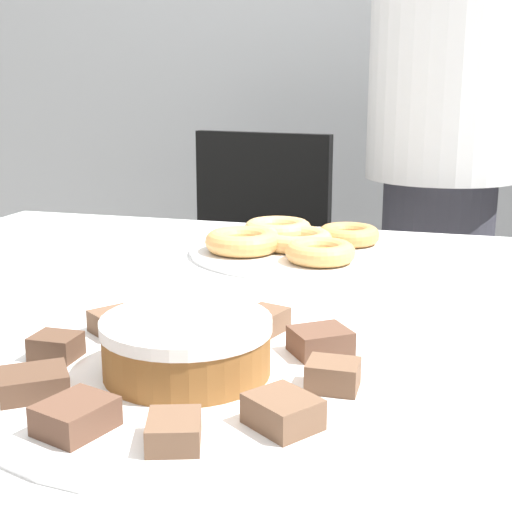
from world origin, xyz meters
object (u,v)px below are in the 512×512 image
(office_chair_left, at_px, (238,314))
(plate_donuts, at_px, (295,251))
(person_standing, at_px, (442,148))
(plate_cake, at_px, (187,377))
(frosted_cake, at_px, (187,345))

(office_chair_left, relative_size, plate_donuts, 2.55)
(person_standing, distance_m, plate_donuts, 0.57)
(person_standing, xyz_separation_m, plate_donuts, (-0.22, -0.51, -0.13))
(plate_cake, xyz_separation_m, plate_donuts, (-0.02, 0.54, 0.00))
(plate_donuts, distance_m, frosted_cake, 0.54)
(plate_donuts, bearing_deg, plate_cake, -88.16)
(plate_cake, bearing_deg, frosted_cake, 0.00)
(person_standing, relative_size, plate_cake, 4.19)
(office_chair_left, distance_m, plate_donuts, 0.73)
(office_chair_left, relative_size, frosted_cake, 5.56)
(frosted_cake, bearing_deg, person_standing, 79.21)
(person_standing, bearing_deg, plate_cake, -100.79)
(office_chair_left, xyz_separation_m, plate_cake, (0.30, -1.13, 0.33))
(plate_cake, bearing_deg, office_chair_left, 104.90)
(plate_cake, bearing_deg, plate_donuts, 91.84)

